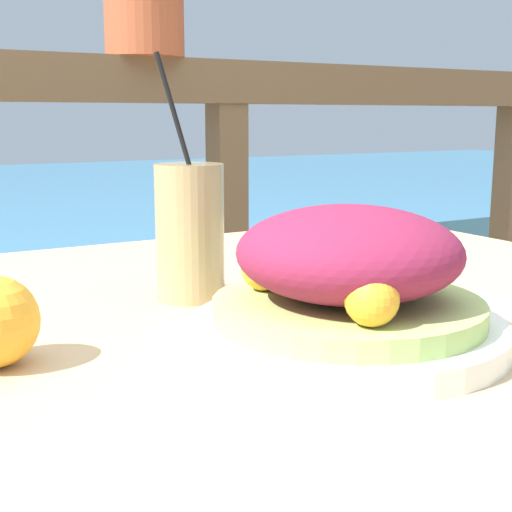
% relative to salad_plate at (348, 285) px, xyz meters
% --- Properties ---
extents(patio_table, '(1.17, 0.99, 0.73)m').
position_rel_salad_plate_xyz_m(patio_table, '(-0.08, 0.06, -0.13)').
color(patio_table, tan).
rests_on(patio_table, ground_plane).
extents(railing_fence, '(2.80, 0.08, 1.04)m').
position_rel_salad_plate_xyz_m(railing_fence, '(-0.08, 0.94, -0.04)').
color(railing_fence, brown).
rests_on(railing_fence, ground_plane).
extents(salad_plate, '(0.27, 0.27, 0.12)m').
position_rel_salad_plate_xyz_m(salad_plate, '(0.00, 0.00, 0.00)').
color(salad_plate, white).
rests_on(salad_plate, patio_table).
extents(drink_glass, '(0.07, 0.07, 0.25)m').
position_rel_salad_plate_xyz_m(drink_glass, '(-0.05, 0.20, 0.02)').
color(drink_glass, tan).
rests_on(drink_glass, patio_table).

